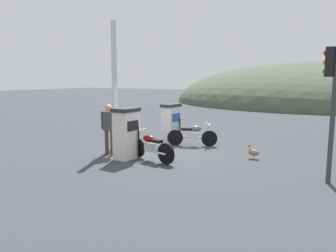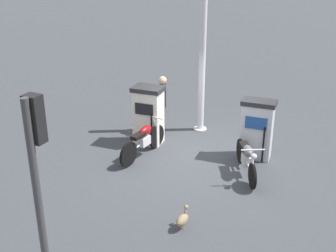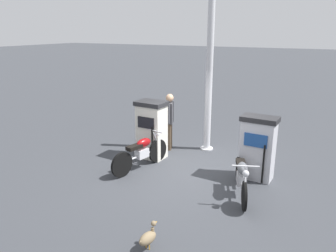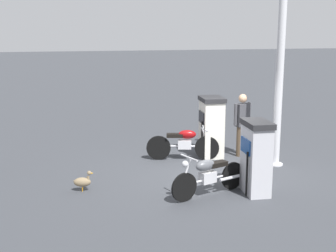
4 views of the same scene
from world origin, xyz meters
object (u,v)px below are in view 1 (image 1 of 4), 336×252
object	(u,v)px
fuel_pump_near	(126,133)
motorcycle_far_pump	(193,134)
fuel_pump_far	(171,123)
canopy_support_pole	(115,88)
attendant_person	(109,126)
wandering_duck	(253,152)
motorcycle_near_pump	(151,146)
roadside_traffic_light	(331,91)

from	to	relation	value
fuel_pump_near	motorcycle_far_pump	bearing A→B (deg)	70.51
fuel_pump_far	motorcycle_far_pump	bearing A→B (deg)	-5.07
fuel_pump_far	canopy_support_pole	size ratio (longest dim) A/B	0.34
fuel_pump_near	attendant_person	size ratio (longest dim) A/B	0.96
motorcycle_far_pump	attendant_person	size ratio (longest dim) A/B	1.05
canopy_support_pole	wandering_duck	bearing A→B (deg)	9.82
fuel_pump_near	fuel_pump_far	size ratio (longest dim) A/B	1.04
fuel_pump_near	motorcycle_far_pump	world-z (taller)	fuel_pump_near
motorcycle_near_pump	attendant_person	bearing A→B (deg)	-179.53
motorcycle_near_pump	canopy_support_pole	world-z (taller)	canopy_support_pole
fuel_pump_far	roadside_traffic_light	xyz separation A→B (m)	(5.92, -2.56, 1.52)
attendant_person	canopy_support_pole	world-z (taller)	canopy_support_pole
motorcycle_near_pump	canopy_support_pole	size ratio (longest dim) A/B	0.41
fuel_pump_far	motorcycle_far_pump	size ratio (longest dim) A/B	0.87
motorcycle_far_pump	roadside_traffic_light	world-z (taller)	roadside_traffic_light
motorcycle_near_pump	motorcycle_far_pump	world-z (taller)	motorcycle_near_pump
fuel_pump_near	canopy_support_pole	distance (m)	2.32
wandering_duck	motorcycle_near_pump	bearing A→B (deg)	-146.16
wandering_duck	fuel_pump_far	bearing A→B (deg)	165.02
attendant_person	fuel_pump_far	bearing A→B (deg)	73.64
attendant_person	wandering_duck	xyz separation A→B (m)	(4.50, 1.91, -0.79)
wandering_duck	fuel_pump_near	bearing A→B (deg)	-150.70
fuel_pump_far	wandering_duck	world-z (taller)	fuel_pump_far
fuel_pump_near	roadside_traffic_light	distance (m)	6.12
motorcycle_far_pump	wandering_duck	size ratio (longest dim) A/B	3.98
attendant_person	wandering_duck	world-z (taller)	attendant_person
canopy_support_pole	fuel_pump_near	bearing A→B (deg)	-40.26
motorcycle_near_pump	roadside_traffic_light	distance (m)	5.42
motorcycle_far_pump	canopy_support_pole	size ratio (longest dim) A/B	0.39
fuel_pump_far	motorcycle_far_pump	xyz separation A→B (m)	(1.04, -0.09, -0.34)
motorcycle_near_pump	canopy_support_pole	bearing A→B (deg)	155.42
fuel_pump_far	motorcycle_near_pump	bearing A→B (deg)	-73.79
fuel_pump_near	motorcycle_near_pump	distance (m)	0.93
motorcycle_far_pump	wandering_duck	world-z (taller)	motorcycle_far_pump
wandering_duck	roadside_traffic_light	distance (m)	3.48
fuel_pump_near	roadside_traffic_light	xyz separation A→B (m)	(5.92, 0.47, 1.48)
fuel_pump_near	fuel_pump_far	bearing A→B (deg)	90.00
fuel_pump_near	motorcycle_near_pump	size ratio (longest dim) A/B	0.87
wandering_duck	canopy_support_pole	world-z (taller)	canopy_support_pole
fuel_pump_far	wandering_duck	xyz separation A→B (m)	(3.66, -0.98, -0.60)
motorcycle_far_pump	wandering_duck	distance (m)	2.77
fuel_pump_near	motorcycle_near_pump	world-z (taller)	fuel_pump_near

